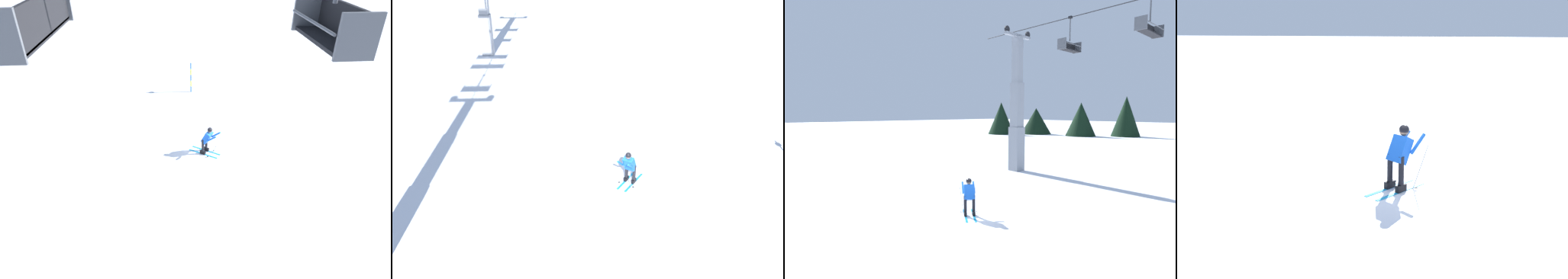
% 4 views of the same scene
% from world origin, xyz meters
% --- Properties ---
extents(ground_plane, '(260.00, 260.00, 0.00)m').
position_xyz_m(ground_plane, '(0.00, 0.00, 0.00)').
color(ground_plane, white).
extents(skier_carving_main, '(1.58, 1.33, 1.61)m').
position_xyz_m(skier_carving_main, '(0.19, -0.23, 0.86)').
color(skier_carving_main, '#198CCC').
rests_on(skier_carving_main, ground_plane).
extents(chairlift_seat_nearest, '(0.61, 1.76, 2.04)m').
position_xyz_m(chairlift_seat_nearest, '(-0.67, 8.39, 8.19)').
color(chairlift_seat_nearest, black).
extents(chairlift_seat_second, '(0.61, 2.37, 1.87)m').
position_xyz_m(chairlift_seat_second, '(3.72, 8.39, 8.33)').
color(chairlift_seat_second, black).
extents(trail_marker_pole, '(0.07, 0.28, 2.04)m').
position_xyz_m(trail_marker_pole, '(0.47, -7.80, 1.10)').
color(trail_marker_pole, blue).
rests_on(trail_marker_pole, ground_plane).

